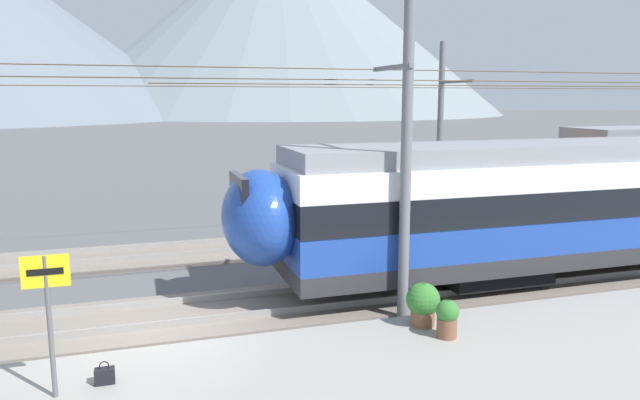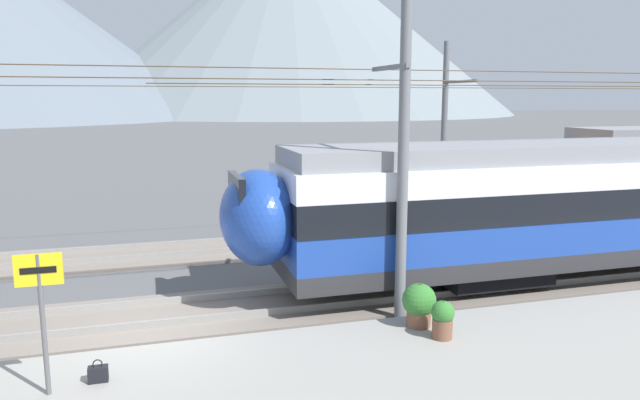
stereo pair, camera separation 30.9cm
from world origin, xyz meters
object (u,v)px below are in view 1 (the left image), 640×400
at_px(catenary_mast_mid, 404,145).
at_px(potted_plant_by_shelter, 447,317).
at_px(platform_sign, 47,294).
at_px(potted_plant_platform_edge, 423,302).
at_px(catenary_mast_far_side, 442,129).
at_px(handbag_near_sign, 105,376).

distance_m(catenary_mast_mid, potted_plant_by_shelter, 3.77).
distance_m(platform_sign, potted_plant_platform_edge, 7.10).
distance_m(catenary_mast_far_side, handbag_near_sign, 17.05).
distance_m(catenary_mast_mid, potted_plant_platform_edge, 3.38).
height_order(catenary_mast_mid, handbag_near_sign, catenary_mast_mid).
xyz_separation_m(potted_plant_platform_edge, potted_plant_by_shelter, (0.17, -0.70, -0.09)).
bearing_deg(potted_plant_by_shelter, handbag_near_sign, -179.79).
relative_size(handbag_near_sign, potted_plant_platform_edge, 0.43).
xyz_separation_m(platform_sign, potted_plant_by_shelter, (7.11, 0.25, -1.27)).
height_order(catenary_mast_far_side, handbag_near_sign, catenary_mast_far_side).
bearing_deg(catenary_mast_far_side, potted_plant_by_shelter, -118.05).
height_order(handbag_near_sign, potted_plant_by_shelter, potted_plant_by_shelter).
xyz_separation_m(platform_sign, potted_plant_platform_edge, (6.94, 0.95, -1.18)).
height_order(catenary_mast_far_side, potted_plant_platform_edge, catenary_mast_far_side).
relative_size(catenary_mast_far_side, potted_plant_platform_edge, 53.08).
relative_size(handbag_near_sign, potted_plant_by_shelter, 0.51).
bearing_deg(potted_plant_platform_edge, potted_plant_by_shelter, -76.26).
height_order(handbag_near_sign, potted_plant_platform_edge, potted_plant_platform_edge).
distance_m(platform_sign, handbag_near_sign, 1.74).
xyz_separation_m(handbag_near_sign, potted_plant_platform_edge, (6.21, 0.72, 0.37)).
bearing_deg(handbag_near_sign, platform_sign, -162.46).
bearing_deg(catenary_mast_far_side, catenary_mast_mid, -123.22).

